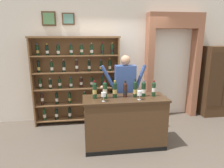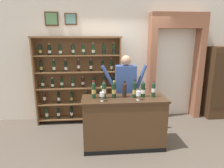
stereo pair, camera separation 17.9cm
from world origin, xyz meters
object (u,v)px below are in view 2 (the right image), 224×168
Objects in this scene: tasting_bottle_prosecco at (114,89)px; tasting_bottle_brunello at (153,89)px; tasting_counter at (124,122)px; tasting_bottle_chianti at (94,90)px; tasting_bottle_riserva at (104,90)px; tasting_bottle_vin_santo at (134,89)px; wine_glass_left at (138,94)px; tasting_bottle_grappa at (143,89)px; wine_glass_spare at (102,95)px; shopkeeper at (125,86)px; wine_shelf at (78,78)px; side_cabinet at (223,83)px; tasting_bottle_super_tuscan at (124,90)px.

tasting_bottle_brunello is at bearing -1.29° from tasting_bottle_prosecco.
tasting_counter is 5.13× the size of tasting_bottle_brunello.
tasting_bottle_chianti is 1.03× the size of tasting_bottle_riserva.
tasting_bottle_vin_santo reaches higher than tasting_bottle_brunello.
tasting_bottle_vin_santo reaches higher than tasting_counter.
tasting_bottle_prosecco is at bearing 168.06° from tasting_counter.
tasting_bottle_grappa is at bearing 55.80° from wine_glass_left.
tasting_bottle_grappa is at bearing 8.54° from tasting_bottle_vin_santo.
tasting_bottle_vin_santo is 0.62m from wine_glass_spare.
tasting_bottle_grappa reaches higher than wine_glass_spare.
tasting_bottle_vin_santo is at bearing -171.46° from tasting_bottle_grappa.
shopkeeper is at bearing 37.06° from tasting_bottle_chianti.
wine_shelf reaches higher than tasting_bottle_grappa.
side_cabinet is at bearing 0.04° from wine_shelf.
wine_glass_spare is (-0.23, -0.19, -0.04)m from tasting_bottle_prosecco.
shopkeeper is at bearing 59.50° from tasting_bottle_prosecco.
tasting_bottle_brunello is (0.91, 0.01, -0.01)m from tasting_bottle_riserva.
tasting_bottle_vin_santo is (0.37, -0.02, 0.00)m from tasting_bottle_prosecco.
wine_glass_left is (0.12, -0.68, 0.04)m from shopkeeper.
tasting_bottle_brunello reaches higher than wine_glass_left.
shopkeeper is 10.39× the size of wine_glass_left.
tasting_bottle_prosecco reaches higher than tasting_counter.
tasting_bottle_vin_santo is (0.19, 0.01, 0.64)m from tasting_counter.
tasting_bottle_chianti is 0.97× the size of tasting_bottle_vin_santo.
tasting_counter is (-2.73, -1.24, -0.42)m from side_cabinet.
side_cabinet is 3.45m from wine_glass_spare.
wine_shelf is 6.47× the size of tasting_bottle_riserva.
tasting_bottle_brunello is at bearing 1.23° from tasting_bottle_vin_santo.
wine_shelf reaches higher than side_cabinet.
wine_glass_spare is (-0.60, -0.17, -0.04)m from tasting_bottle_vin_santo.
wine_shelf is at bearing 109.86° from wine_glass_spare.
tasting_bottle_riserva is at bearing 178.34° from tasting_counter.
tasting_bottle_grappa is (0.54, 0.00, -0.01)m from tasting_bottle_prosecco.
tasting_bottle_brunello is 0.36m from wine_glass_left.
wine_shelf reaches higher than tasting_bottle_prosecco.
wine_shelf is 1.80m from wine_glass_left.
tasting_bottle_vin_santo is (0.56, 0.00, -0.01)m from tasting_bottle_riserva.
wine_glass_spare is (-0.64, -0.01, -0.00)m from wine_glass_left.
tasting_bottle_super_tuscan is 1.94× the size of wine_glass_spare.
tasting_bottle_vin_santo reaches higher than tasting_bottle_riserva.
tasting_bottle_vin_santo is (0.18, -0.03, 0.01)m from tasting_bottle_super_tuscan.
wine_shelf is 1.14× the size of side_cabinet.
tasting_bottle_riserva and tasting_bottle_prosecco have the same top height.
shopkeeper is at bearing 47.62° from tasting_bottle_riserva.
wine_shelf is at bearing 121.27° from tasting_bottle_prosecco.
tasting_bottle_grappa is at bearing -1.44° from tasting_bottle_super_tuscan.
tasting_bottle_brunello is at bearing -150.85° from side_cabinet.
tasting_bottle_riserva is at bearing -174.33° from tasting_bottle_super_tuscan.
tasting_bottle_riserva is (0.55, -1.23, 0.04)m from wine_shelf.
tasting_counter is 0.63m from tasting_bottle_super_tuscan.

